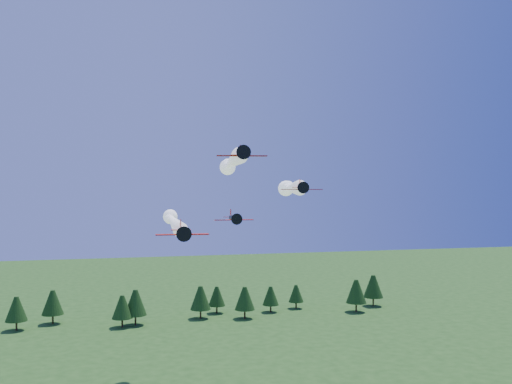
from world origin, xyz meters
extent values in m
cylinder|color=black|center=(-1.71, -8.24, 50.51)|extent=(1.79, 5.44, 0.99)
cone|color=black|center=(-2.18, -11.32, 50.51)|extent=(1.11, 1.03, 0.99)
cone|color=black|center=(-2.27, -11.91, 50.51)|extent=(0.50, 0.51, 0.44)
cylinder|color=black|center=(-2.29, -12.08, 50.51)|extent=(2.06, 0.35, 2.08)
cube|color=red|center=(-1.77, -8.63, 50.20)|extent=(7.45, 2.43, 0.12)
cube|color=red|center=(-1.17, -4.77, 50.56)|extent=(2.97, 1.27, 0.07)
cube|color=red|center=(-1.16, -4.67, 51.36)|extent=(0.23, 0.94, 1.44)
ellipsoid|color=#80A9C6|center=(-1.84, -9.12, 50.91)|extent=(0.88, 1.28, 0.62)
sphere|color=white|center=(4.31, 31.04, 50.51)|extent=(2.30, 2.30, 2.30)
sphere|color=white|center=(5.08, 36.04, 50.51)|extent=(3.00, 3.00, 3.00)
sphere|color=white|center=(5.84, 41.04, 50.51)|extent=(3.70, 3.70, 3.70)
cylinder|color=black|center=(-9.07, 2.57, 38.49)|extent=(1.52, 6.25, 1.15)
cone|color=black|center=(-9.28, -1.04, 38.49)|extent=(1.21, 1.10, 1.15)
cone|color=black|center=(-9.32, -1.73, 38.49)|extent=(0.53, 0.55, 0.50)
cylinder|color=black|center=(-9.34, -1.93, 38.49)|extent=(2.41, 0.19, 2.41)
cube|color=red|center=(-9.09, 2.11, 38.12)|extent=(8.57, 2.05, 0.14)
cube|color=red|center=(-8.82, 6.63, 38.55)|extent=(3.38, 1.17, 0.08)
cube|color=red|center=(-8.82, 6.75, 39.46)|extent=(0.17, 1.09, 1.66)
ellipsoid|color=#80A9C6|center=(-9.13, 1.53, 38.95)|extent=(0.91, 1.42, 0.72)
sphere|color=white|center=(-6.38, 47.52, 38.49)|extent=(2.30, 2.30, 2.30)
sphere|color=white|center=(-6.04, 53.22, 38.49)|extent=(3.00, 3.00, 3.00)
sphere|color=white|center=(-5.70, 58.93, 38.49)|extent=(3.70, 3.70, 3.70)
cylinder|color=black|center=(9.25, -3.00, 45.62)|extent=(2.03, 4.86, 0.89)
cone|color=black|center=(8.57, -5.71, 45.62)|extent=(1.05, 0.99, 0.89)
cone|color=black|center=(8.44, -6.22, 45.62)|extent=(0.48, 0.48, 0.39)
cylinder|color=black|center=(8.41, -6.37, 45.62)|extent=(1.81, 0.49, 1.86)
cube|color=red|center=(9.17, -3.34, 45.33)|extent=(6.65, 2.76, 0.11)
cube|color=red|center=(10.02, 0.05, 45.66)|extent=(2.68, 1.36, 0.06)
cube|color=red|center=(10.04, 0.14, 46.37)|extent=(0.28, 0.84, 1.29)
ellipsoid|color=#80A9C6|center=(9.06, -3.77, 45.97)|extent=(0.88, 1.19, 0.55)
sphere|color=white|center=(18.01, 31.87, 45.62)|extent=(2.30, 2.30, 2.30)
sphere|color=white|center=(19.12, 36.31, 45.62)|extent=(3.00, 3.00, 3.00)
sphere|color=white|center=(20.24, 40.76, 45.62)|extent=(3.70, 3.70, 3.70)
cylinder|color=black|center=(0.15, 6.29, 40.43)|extent=(1.17, 4.93, 0.91)
cone|color=black|center=(0.00, 3.44, 40.43)|extent=(0.95, 0.86, 0.91)
cone|color=black|center=(-0.03, 2.90, 40.43)|extent=(0.42, 0.43, 0.40)
cylinder|color=black|center=(-0.04, 2.75, 40.43)|extent=(1.90, 0.14, 1.90)
cube|color=red|center=(0.14, 5.93, 40.14)|extent=(6.76, 1.58, 0.11)
cube|color=red|center=(0.33, 9.51, 40.48)|extent=(2.67, 0.91, 0.06)
cube|color=red|center=(0.33, 9.60, 41.20)|extent=(0.13, 0.86, 1.31)
ellipsoid|color=#80A9C6|center=(0.11, 5.48, 40.79)|extent=(0.71, 1.12, 0.57)
cylinder|color=#382314|center=(-49.84, 107.17, 1.52)|extent=(0.60, 0.60, 3.04)
cone|color=black|center=(-49.84, 107.17, 6.94)|extent=(6.94, 6.94, 7.81)
cylinder|color=#382314|center=(17.23, 116.61, 1.36)|extent=(0.60, 0.60, 2.72)
cone|color=black|center=(17.23, 116.61, 6.23)|extent=(6.23, 6.23, 7.00)
cylinder|color=#382314|center=(78.69, 114.49, 1.67)|extent=(0.60, 0.60, 3.35)
cone|color=black|center=(78.69, 114.49, 7.65)|extent=(7.65, 7.65, 8.60)
cylinder|color=#382314|center=(-16.77, 103.10, 1.47)|extent=(0.60, 0.60, 2.94)
cone|color=black|center=(-16.77, 103.10, 6.71)|extent=(6.71, 6.71, 7.55)
cylinder|color=#382314|center=(-39.42, 113.79, 1.59)|extent=(0.60, 0.60, 3.17)
cone|color=black|center=(-39.42, 113.79, 7.25)|extent=(7.25, 7.25, 8.15)
cylinder|color=#382314|center=(36.87, 113.52, 1.32)|extent=(0.60, 0.60, 2.65)
cone|color=black|center=(36.87, 113.52, 6.05)|extent=(6.05, 6.05, 6.80)
cylinder|color=#382314|center=(67.79, 106.24, 1.66)|extent=(0.60, 0.60, 3.32)
cone|color=black|center=(67.79, 106.24, 7.58)|extent=(7.58, 7.58, 8.53)
cylinder|color=#382314|center=(-12.42, 105.28, 1.65)|extent=(0.60, 0.60, 3.29)
cone|color=black|center=(-12.42, 105.28, 7.52)|extent=(7.52, 7.52, 8.46)
cylinder|color=#382314|center=(48.04, 117.39, 1.25)|extent=(0.60, 0.60, 2.49)
cone|color=black|center=(48.04, 117.39, 5.70)|extent=(5.70, 5.70, 6.41)
cylinder|color=#382314|center=(10.16, 109.56, 1.59)|extent=(0.60, 0.60, 3.17)
cone|color=black|center=(10.16, 109.56, 7.25)|extent=(7.25, 7.25, 8.15)
cylinder|color=#382314|center=(25.24, 105.71, 1.55)|extent=(0.60, 0.60, 3.10)
cone|color=black|center=(25.24, 105.71, 7.09)|extent=(7.09, 7.09, 7.98)
camera|label=1|loc=(-20.03, -89.10, 45.30)|focal=40.00mm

